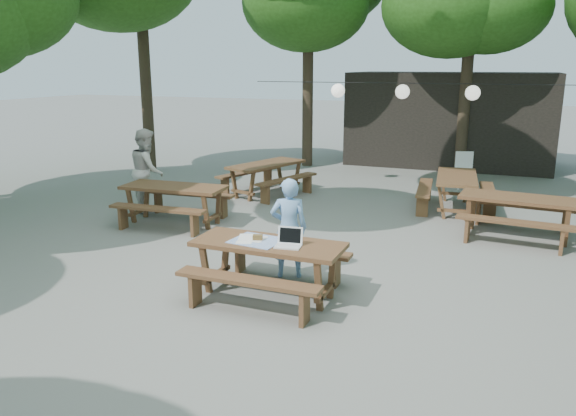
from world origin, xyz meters
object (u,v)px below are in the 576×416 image
(woman, at_px, (289,228))
(plastic_chair, at_px, (465,178))
(second_person, at_px, (147,170))
(main_picnic_table, at_px, (269,268))
(picnic_table_nw, at_px, (175,204))

(woman, xyz_separation_m, plastic_chair, (1.86, 7.32, -0.48))
(woman, bearing_deg, second_person, -52.81)
(main_picnic_table, bearing_deg, plastic_chair, 77.12)
(plastic_chair, bearing_deg, woman, -122.47)
(picnic_table_nw, distance_m, woman, 3.64)
(main_picnic_table, bearing_deg, second_person, 142.31)
(plastic_chair, bearing_deg, main_picnic_table, -121.09)
(main_picnic_table, relative_size, woman, 1.36)
(woman, distance_m, second_person, 4.89)
(woman, bearing_deg, plastic_chair, -126.39)
(main_picnic_table, relative_size, second_person, 1.15)
(plastic_chair, bearing_deg, second_person, -159.68)
(main_picnic_table, distance_m, woman, 0.84)
(main_picnic_table, height_order, plastic_chair, plastic_chair)
(main_picnic_table, bearing_deg, woman, 90.95)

